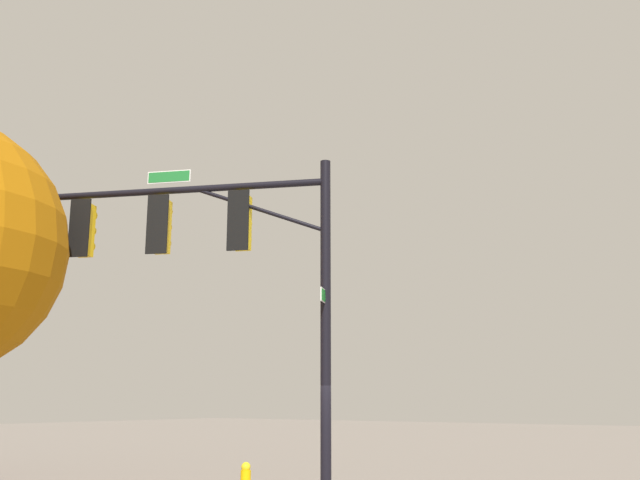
% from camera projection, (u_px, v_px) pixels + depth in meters
% --- Properties ---
extents(signal_pole_assembly, '(5.69, 2.99, 6.89)m').
position_uv_depth(signal_pole_assembly, '(211.00, 255.00, 14.44)').
color(signal_pole_assembly, black).
rests_on(signal_pole_assembly, ground_plane).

